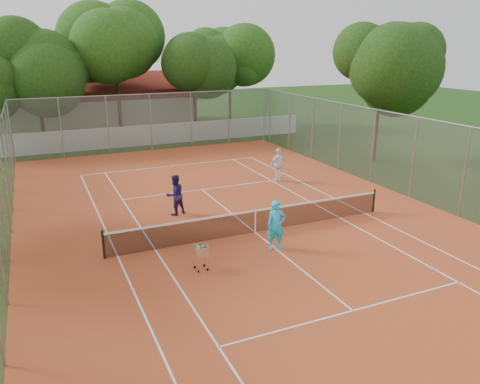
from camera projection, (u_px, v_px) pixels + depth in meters
name	position (u px, v px, depth m)	size (l,w,h in m)	color
ground	(255.00, 233.00, 18.90)	(120.00, 120.00, 0.00)	#16340E
court_pad	(255.00, 233.00, 18.90)	(18.00, 34.00, 0.02)	#BB4D24
court_lines	(255.00, 232.00, 18.89)	(10.98, 23.78, 0.01)	white
tennis_net	(255.00, 221.00, 18.75)	(11.88, 0.10, 0.98)	black
perimeter_fence	(256.00, 185.00, 18.30)	(18.00, 34.00, 4.00)	slate
boundary_wall	(145.00, 135.00, 35.22)	(26.00, 0.30, 1.50)	white
clubhouse	(98.00, 103.00, 42.71)	(16.40, 9.00, 4.40)	beige
tropical_trees	(133.00, 75.00, 36.55)	(29.00, 19.00, 10.00)	black
player_near	(276.00, 225.00, 17.09)	(0.68, 0.45, 1.87)	#1CC1F1
player_far_left	(175.00, 195.00, 20.65)	(0.88, 0.69, 1.82)	#261A4E
player_far_right	(279.00, 165.00, 25.80)	(1.08, 0.45, 1.84)	white
ball_hopper	(201.00, 257.00, 15.62)	(0.45, 0.45, 0.94)	silver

